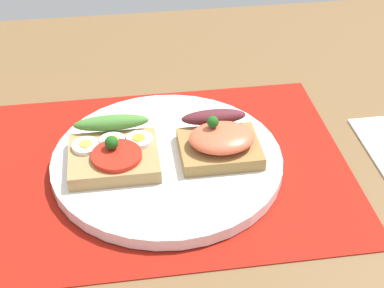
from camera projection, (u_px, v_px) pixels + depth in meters
The scene contains 5 objects.
ground_plane at pixel (168, 178), 70.46cm from camera, with size 120.00×90.00×3.20cm, color brown.
placemat at pixel (167, 167), 69.41cm from camera, with size 43.32×33.28×0.30cm, color maroon.
plate at pixel (167, 161), 68.88cm from camera, with size 27.44×27.44×1.47cm, color white.
sandwich_egg_tomato at pixel (114, 151), 67.05cm from camera, with size 10.28×10.09×3.93cm.
sandwich_salmon at pixel (220, 140), 68.00cm from camera, with size 9.41×9.15×5.13cm.
Camera 1 is at (-4.82, -53.66, 44.10)cm, focal length 54.05 mm.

